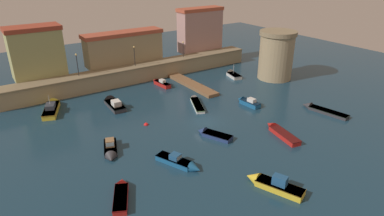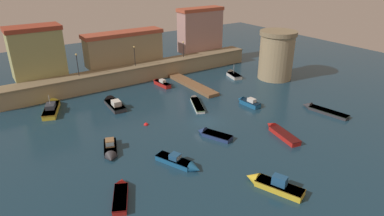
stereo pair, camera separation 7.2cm
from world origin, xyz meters
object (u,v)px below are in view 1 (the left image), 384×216
Objects in this scene: quay_lamp_0 at (77,61)px; moored_boat_3 at (320,110)px; fortress_tower at (276,55)px; moored_boat_7 at (196,102)px; moored_boat_6 at (211,134)px; moored_boat_10 at (248,102)px; quay_lamp_1 at (134,53)px; moored_boat_11 at (111,150)px; moored_boat_2 at (181,163)px; moored_boat_12 at (52,107)px; moored_boat_5 at (121,193)px; moored_boat_8 at (272,184)px; moored_boat_4 at (160,83)px; moored_boat_0 at (232,74)px; mooring_buoy_0 at (146,125)px; quay_lamp_2 at (183,47)px; moored_boat_9 at (280,132)px; moored_boat_1 at (113,103)px.

quay_lamp_0 is 40.23m from moored_boat_3.
moored_boat_7 is at bearing -174.55° from fortress_tower.
moored_boat_10 reaches higher than moored_boat_6.
moored_boat_11 is at bearing -122.02° from quay_lamp_1.
moored_boat_2 is 0.79× the size of moored_boat_12.
moored_boat_10 is at bearing -64.34° from quay_lamp_1.
moored_boat_8 is at bearing -93.48° from moored_boat_5.
moored_boat_6 is at bearing -46.19° from moored_boat_5.
moored_boat_4 is 10.74m from moored_boat_7.
moored_boat_6 is at bearing 94.74° from moored_boat_11.
moored_boat_11 is (-30.83, -13.93, 0.01)m from moored_boat_0.
moored_boat_7 is 1.37× the size of moored_boat_11.
moored_boat_10 reaches higher than mooring_buoy_0.
moored_boat_11 reaches higher than mooring_buoy_0.
quay_lamp_1 is 19.89m from mooring_buoy_0.
moored_boat_11 is at bearing 135.19° from moored_boat_7.
quay_lamp_2 is 35.09m from moored_boat_2.
quay_lamp_0 is 29.21m from moored_boat_0.
moored_boat_9 is 10.34m from moored_boat_10.
moored_boat_2 is 7.72m from moored_boat_5.
moored_boat_0 is at bearing 21.96° from mooring_buoy_0.
moored_boat_4 reaches higher than moored_boat_6.
moored_boat_0 is at bearing 106.80° from moored_boat_2.
moored_boat_11 is at bearing 127.27° from moored_boat_0.
moored_boat_5 is 15.39m from moored_boat_6.
moored_boat_4 reaches higher than moored_boat_5.
moored_boat_5 is 22.45m from moored_boat_9.
moored_boat_11 is at bearing -137.97° from quay_lamp_2.
moored_boat_5 is at bearing 106.50° from moored_boat_10.
moored_boat_6 is 0.77× the size of moored_boat_9.
quay_lamp_1 is 26.56m from moored_boat_11.
quay_lamp_1 is 38.03m from moored_boat_8.
moored_boat_4 is 0.82× the size of moored_boat_8.
fortress_tower reaches higher than moored_boat_11.
moored_boat_2 reaches higher than moored_boat_6.
moored_boat_10 is at bearing -8.77° from mooring_buoy_0.
moored_boat_11 is at bearing 80.25° from moored_boat_9.
quay_lamp_1 is 0.50× the size of moored_boat_12.
quay_lamp_2 is 28.19m from moored_boat_12.
quay_lamp_0 reaches higher than moored_boat_11.
moored_boat_1 is 26.09m from moored_boat_9.
quay_lamp_0 reaches higher than moored_boat_8.
moored_boat_3 is 41.13m from moored_boat_12.
fortress_tower is 9.17m from moored_boat_0.
moored_boat_2 is (-31.37, -15.53, -4.26)m from fortress_tower.
moored_boat_8 is 9.55× the size of mooring_buoy_0.
moored_boat_12 reaches higher than moored_boat_8.
quay_lamp_0 is at bearing -9.58° from moored_boat_8.
quay_lamp_0 is 0.59× the size of moored_boat_1.
moored_boat_5 is 0.75× the size of moored_boat_7.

